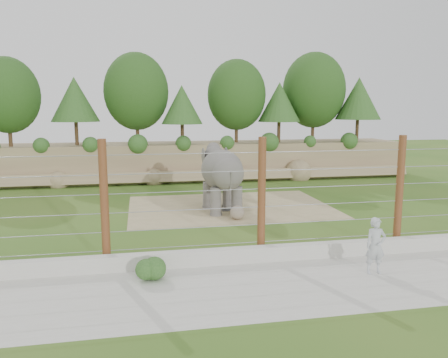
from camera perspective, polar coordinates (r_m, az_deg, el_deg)
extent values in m
plane|color=#31611A|center=(19.10, 1.15, -5.68)|extent=(90.00, 90.00, 0.00)
cube|color=#8A6F53|center=(31.50, -3.81, 2.48)|extent=(30.00, 4.00, 2.50)
cube|color=#8A6F53|center=(29.36, -3.23, 0.23)|extent=(30.00, 1.37, 1.07)
cylinder|color=#3F2B19|center=(31.17, -26.17, 5.43)|extent=(0.24, 0.24, 1.75)
sphere|color=#214516|center=(31.14, -26.48, 9.78)|extent=(4.00, 4.00, 4.00)
cylinder|color=#3F2B19|center=(30.87, -18.70, 5.69)|extent=(0.24, 0.24, 1.58)
sphere|color=#214516|center=(30.83, -18.91, 9.65)|extent=(3.60, 3.60, 3.60)
cylinder|color=#3F2B19|center=(31.09, -11.23, 6.33)|extent=(0.24, 0.24, 1.92)
sphere|color=#214516|center=(31.08, -11.38, 11.15)|extent=(4.40, 4.40, 4.40)
cylinder|color=#3F2B19|center=(30.04, -5.46, 5.87)|extent=(0.24, 0.24, 1.40)
sphere|color=#214516|center=(29.99, -5.52, 9.50)|extent=(3.20, 3.20, 3.20)
cylinder|color=#3F2B19|center=(31.64, 1.63, 6.45)|extent=(0.24, 0.24, 1.82)
sphere|color=#214516|center=(31.63, 1.65, 10.93)|extent=(4.16, 4.16, 4.16)
cylinder|color=#3F2B19|center=(31.87, 7.16, 6.12)|extent=(0.24, 0.24, 1.50)
sphere|color=#214516|center=(31.83, 7.24, 9.80)|extent=(3.44, 3.44, 3.44)
cylinder|color=#3F2B19|center=(33.83, 11.51, 6.63)|extent=(0.24, 0.24, 2.03)
sphere|color=#214516|center=(33.83, 11.66, 11.29)|extent=(4.64, 4.64, 4.64)
cylinder|color=#3F2B19|center=(34.03, 16.98, 6.10)|extent=(0.24, 0.24, 1.64)
sphere|color=#214516|center=(34.00, 17.16, 9.86)|extent=(3.76, 3.76, 3.76)
cube|color=tan|center=(22.05, 0.78, -3.64)|extent=(10.00, 7.00, 0.02)
cube|color=#262628|center=(21.35, 0.97, -3.99)|extent=(1.00, 0.60, 0.03)
sphere|color=#7B6E5E|center=(19.45, 1.71, -4.39)|extent=(0.63, 0.63, 0.63)
cube|color=beige|center=(14.38, 5.39, -9.69)|extent=(26.00, 0.35, 0.50)
cube|color=beige|center=(12.69, 7.97, -13.56)|extent=(26.00, 4.00, 0.01)
cylinder|color=brown|center=(13.90, -15.35, -3.16)|extent=(0.26, 0.26, 4.00)
cylinder|color=brown|center=(14.39, 4.93, -2.45)|extent=(0.26, 0.26, 4.00)
cylinder|color=brown|center=(16.46, 21.93, -1.62)|extent=(0.26, 0.26, 4.00)
cylinder|color=#939398|center=(14.76, 4.85, -8.17)|extent=(20.00, 0.02, 0.02)
cylinder|color=#939398|center=(14.59, 4.88, -5.92)|extent=(20.00, 0.02, 0.02)
cylinder|color=#939398|center=(14.45, 4.91, -3.62)|extent=(20.00, 0.02, 0.02)
cylinder|color=#939398|center=(14.33, 4.95, -1.28)|extent=(20.00, 0.02, 0.02)
cylinder|color=#939398|center=(14.24, 4.98, 1.10)|extent=(20.00, 0.02, 0.02)
cylinder|color=#939398|center=(14.16, 5.01, 3.50)|extent=(20.00, 0.02, 0.02)
sphere|color=#275120|center=(13.04, -9.82, -11.06)|extent=(0.80, 0.80, 0.80)
imported|color=silver|center=(13.87, 19.18, -8.23)|extent=(0.65, 0.45, 1.70)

